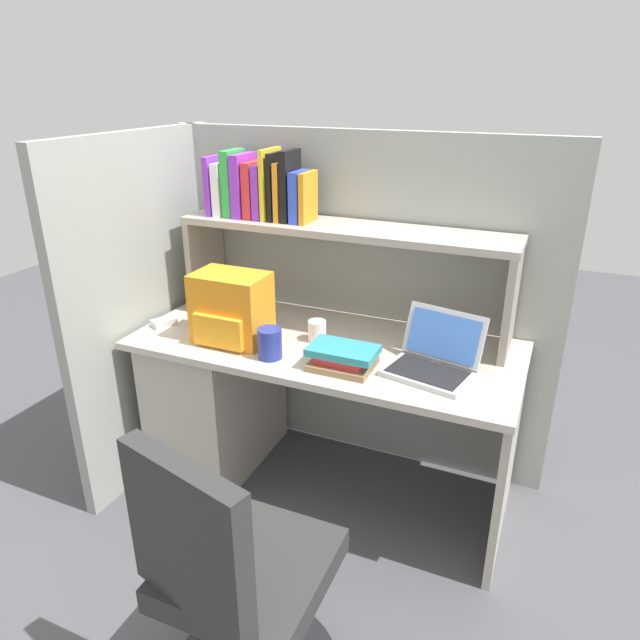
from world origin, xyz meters
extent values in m
plane|color=#4C4C51|center=(0.00, 0.00, 0.00)|extent=(8.00, 8.00, 0.00)
cube|color=beige|center=(0.00, 0.00, 0.71)|extent=(1.60, 0.70, 0.03)
cube|color=#B6AD9F|center=(-0.55, 0.00, 0.35)|extent=(0.40, 0.64, 0.70)
cube|color=#B6AD9F|center=(0.78, 0.00, 0.35)|extent=(0.03, 0.64, 0.70)
cube|color=#939991|center=(0.00, 0.38, 0.78)|extent=(1.84, 0.05, 1.55)
cube|color=#939991|center=(-0.85, -0.05, 0.78)|extent=(0.05, 1.06, 1.55)
cube|color=gray|center=(-0.70, 0.20, 0.94)|extent=(0.03, 0.28, 0.42)
cube|color=gray|center=(0.70, 0.20, 0.94)|extent=(0.03, 0.28, 0.42)
cube|color=#AAA093|center=(0.00, 0.20, 1.17)|extent=(1.44, 0.28, 0.03)
cube|color=purple|center=(-0.61, 0.19, 1.31)|extent=(0.03, 0.16, 0.26)
cube|color=white|center=(-0.57, 0.19, 1.29)|extent=(0.04, 0.16, 0.23)
cube|color=green|center=(-0.52, 0.19, 1.32)|extent=(0.04, 0.15, 0.28)
cube|color=purple|center=(-0.47, 0.20, 1.31)|extent=(0.04, 0.18, 0.27)
cube|color=red|center=(-0.42, 0.20, 1.30)|extent=(0.04, 0.16, 0.24)
cube|color=purple|center=(-0.37, 0.20, 1.29)|extent=(0.03, 0.17, 0.23)
cube|color=yellow|center=(-0.34, 0.20, 1.33)|extent=(0.02, 0.18, 0.30)
cube|color=black|center=(-0.31, 0.21, 1.32)|extent=(0.02, 0.17, 0.28)
cube|color=orange|center=(-0.28, 0.20, 1.30)|extent=(0.02, 0.17, 0.25)
cube|color=black|center=(-0.24, 0.20, 1.33)|extent=(0.03, 0.15, 0.29)
cube|color=blue|center=(-0.20, 0.19, 1.29)|extent=(0.04, 0.14, 0.21)
cube|color=orange|center=(-0.16, 0.19, 1.29)|extent=(0.02, 0.15, 0.21)
cube|color=#B7BABF|center=(0.46, -0.12, 0.74)|extent=(0.35, 0.28, 0.02)
cube|color=black|center=(0.46, -0.13, 0.75)|extent=(0.30, 0.23, 0.00)
cube|color=#B7BABF|center=(0.49, 0.00, 0.85)|extent=(0.32, 0.14, 0.19)
cube|color=#3F72CC|center=(0.49, -0.01, 0.85)|extent=(0.28, 0.11, 0.16)
cube|color=orange|center=(-0.36, -0.13, 0.87)|extent=(0.30, 0.20, 0.29)
cube|color=#FFA123|center=(-0.36, -0.23, 0.81)|extent=(0.22, 0.04, 0.13)
cube|color=silver|center=(-0.72, -0.12, 0.75)|extent=(0.10, 0.12, 0.03)
cylinder|color=white|center=(-0.04, 0.01, 0.77)|extent=(0.08, 0.08, 0.09)
cylinder|color=navy|center=(-0.14, -0.21, 0.79)|extent=(0.10, 0.10, 0.12)
cube|color=olive|center=(0.15, -0.18, 0.74)|extent=(0.23, 0.19, 0.03)
cube|color=red|center=(0.15, -0.17, 0.77)|extent=(0.19, 0.16, 0.03)
cube|color=teal|center=(0.15, -0.18, 0.80)|extent=(0.26, 0.16, 0.03)
cylinder|color=#262628|center=(0.17, -0.94, 0.24)|extent=(0.05, 0.05, 0.41)
cube|color=#2D2D2D|center=(0.17, -0.94, 0.45)|extent=(0.44, 0.44, 0.08)
cube|color=#2D2D2D|center=(0.12, -1.14, 0.71)|extent=(0.40, 0.16, 0.44)
camera|label=1|loc=(0.85, -2.01, 1.75)|focal=32.50mm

